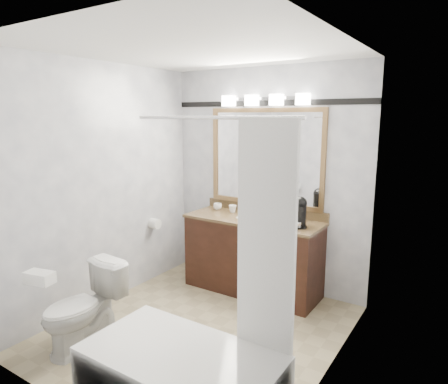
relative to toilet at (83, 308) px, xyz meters
The scene contains 15 objects.
room 1.34m from the toilet, 48.84° to the left, with size 2.42×2.62×2.52m.
vanity 1.90m from the toilet, 69.54° to the left, with size 1.53×0.58×0.97m.
mirror 2.43m from the toilet, 72.01° to the left, with size 1.40×0.04×1.10m.
vanity_light_bar 2.74m from the toilet, 71.55° to the left, with size 1.02×0.14×0.12m.
accent_stripe 2.77m from the toilet, 72.11° to the left, with size 2.40×0.01×0.06m, color black.
bathtub 1.23m from the toilet, ahead, with size 1.30×0.75×1.96m.
tp_roll 1.54m from the toilet, 108.55° to the left, with size 0.12×0.12×0.11m, color white.
toilet is the anchor object (origin of this frame).
tissue_box 0.54m from the toilet, 90.00° to the right, with size 0.22×0.12×0.09m, color white.
coffee_maker 2.23m from the toilet, 55.21° to the left, with size 0.17×0.20×0.31m.
cup_left 1.98m from the toilet, 86.97° to the left, with size 0.10×0.10×0.08m, color white.
cup_right 1.99m from the toilet, 80.35° to the left, with size 0.09×0.09×0.08m, color white.
soap_bottle_a 2.16m from the toilet, 72.60° to the left, with size 0.05×0.05×0.10m, color white.
soap_bottle_b 2.14m from the toilet, 68.16° to the left, with size 0.07×0.07×0.09m, color white.
soap_bar 2.07m from the toilet, 70.68° to the left, with size 0.08×0.05×0.03m, color beige.
Camera 1 is at (2.05, -2.74, 1.96)m, focal length 32.00 mm.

